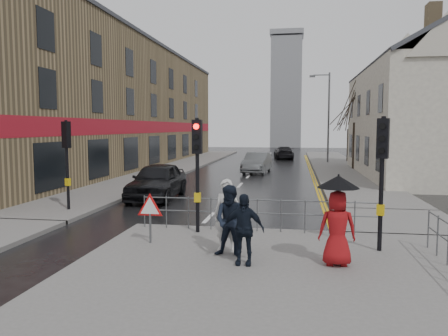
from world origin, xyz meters
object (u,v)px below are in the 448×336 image
(pedestrian_with_umbrella, at_px, (338,217))
(car_parked, at_px, (157,181))
(pedestrian_b, at_px, (231,221))
(car_mid, at_px, (257,163))
(pedestrian_d, at_px, (243,229))
(pedestrian_a, at_px, (227,215))

(pedestrian_with_umbrella, height_order, car_parked, pedestrian_with_umbrella)
(pedestrian_b, relative_size, car_mid, 0.39)
(pedestrian_d, relative_size, car_parked, 0.34)
(pedestrian_with_umbrella, bearing_deg, pedestrian_a, 164.35)
(pedestrian_a, xyz_separation_m, car_parked, (-4.52, 8.37, -0.23))
(pedestrian_a, relative_size, pedestrian_b, 1.05)
(pedestrian_with_umbrella, bearing_deg, pedestrian_b, 173.49)
(pedestrian_d, bearing_deg, pedestrian_with_umbrella, 8.93)
(pedestrian_a, bearing_deg, car_parked, 128.61)
(pedestrian_b, distance_m, pedestrian_d, 0.66)
(pedestrian_a, relative_size, pedestrian_with_umbrella, 0.89)
(pedestrian_a, distance_m, pedestrian_d, 1.15)
(pedestrian_with_umbrella, distance_m, pedestrian_d, 2.14)
(car_parked, relative_size, car_mid, 1.09)
(pedestrian_d, bearing_deg, pedestrian_a, 120.01)
(pedestrian_a, height_order, car_mid, pedestrian_a)
(pedestrian_with_umbrella, xyz_separation_m, car_mid, (-3.65, 21.39, -0.53))
(car_parked, bearing_deg, pedestrian_with_umbrella, -53.17)
(pedestrian_d, height_order, car_mid, pedestrian_d)
(pedestrian_with_umbrella, relative_size, pedestrian_d, 1.26)
(pedestrian_with_umbrella, height_order, car_mid, pedestrian_with_umbrella)
(car_parked, xyz_separation_m, car_mid, (3.52, 12.28, -0.10))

